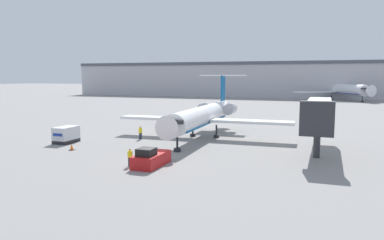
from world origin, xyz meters
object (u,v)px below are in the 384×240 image
(worker_near_tug, at_px, (130,157))
(worker_by_wing, at_px, (140,132))
(airplane_main, at_px, (203,115))
(airplane_parked_far_left, at_px, (340,89))
(jet_bridge, at_px, (319,113))
(pushback_tug, at_px, (151,159))
(traffic_cone_left, at_px, (72,147))
(luggage_cart, at_px, (66,135))

(worker_near_tug, bearing_deg, worker_by_wing, 114.11)
(airplane_main, bearing_deg, airplane_parked_far_left, 78.10)
(airplane_main, xyz_separation_m, worker_near_tug, (-1.37, -18.13, -2.23))
(worker_by_wing, relative_size, jet_bridge, 0.12)
(pushback_tug, height_order, airplane_parked_far_left, airplane_parked_far_left)
(worker_near_tug, relative_size, jet_bridge, 0.12)
(worker_by_wing, bearing_deg, airplane_main, 29.28)
(traffic_cone_left, bearing_deg, worker_by_wing, 66.77)
(traffic_cone_left, relative_size, jet_bridge, 0.05)
(luggage_cart, distance_m, worker_near_tug, 16.22)
(airplane_parked_far_left, bearing_deg, luggage_cart, -108.66)
(worker_near_tug, bearing_deg, jet_bridge, 38.30)
(luggage_cart, height_order, airplane_parked_far_left, airplane_parked_far_left)
(pushback_tug, height_order, jet_bridge, jet_bridge)
(airplane_main, relative_size, jet_bridge, 1.74)
(luggage_cart, height_order, traffic_cone_left, luggage_cart)
(worker_by_wing, bearing_deg, luggage_cart, -144.03)
(luggage_cart, relative_size, airplane_parked_far_left, 0.11)
(traffic_cone_left, bearing_deg, worker_near_tug, -23.83)
(airplane_main, height_order, jet_bridge, airplane_main)
(worker_near_tug, relative_size, airplane_parked_far_left, 0.06)
(pushback_tug, height_order, worker_near_tug, pushback_tug)
(airplane_main, relative_size, luggage_cart, 7.95)
(worker_near_tug, bearing_deg, airplane_parked_far_left, 79.30)
(traffic_cone_left, xyz_separation_m, airplane_parked_far_left, (31.49, 108.03, 3.41))
(pushback_tug, bearing_deg, jet_bridge, 39.83)
(pushback_tug, distance_m, worker_near_tug, 2.00)
(luggage_cart, xyz_separation_m, worker_near_tug, (13.96, -8.26, -0.15))
(airplane_main, height_order, traffic_cone_left, airplane_main)
(pushback_tug, relative_size, worker_near_tug, 2.74)
(pushback_tug, distance_m, worker_by_wing, 15.37)
(luggage_cart, xyz_separation_m, worker_by_wing, (7.75, 5.62, -0.09))
(worker_near_tug, height_order, airplane_parked_far_left, airplane_parked_far_left)
(pushback_tug, bearing_deg, airplane_parked_far_left, 80.14)
(airplane_main, bearing_deg, traffic_cone_left, -130.43)
(traffic_cone_left, distance_m, airplane_parked_far_left, 112.58)
(airplane_main, distance_m, worker_by_wing, 8.96)
(luggage_cart, distance_m, worker_by_wing, 9.58)
(luggage_cart, height_order, jet_bridge, jet_bridge)
(worker_by_wing, xyz_separation_m, jet_bridge, (22.83, -0.76, 3.51))
(airplane_main, relative_size, pushback_tug, 5.45)
(jet_bridge, bearing_deg, pushback_tug, -140.17)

